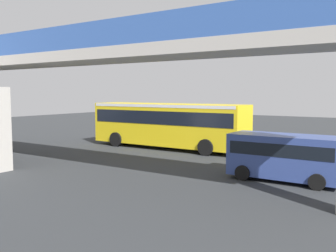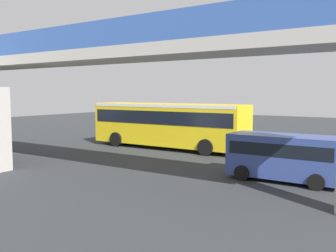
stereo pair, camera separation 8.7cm
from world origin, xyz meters
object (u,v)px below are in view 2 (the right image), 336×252
(city_bus, at_px, (168,122))
(traffic_sign, at_px, (210,119))
(parked_van, at_px, (284,154))
(bicycle_red, at_px, (255,160))
(bicycle_green, at_px, (282,158))
(pedestrian, at_px, (145,129))

(city_bus, xyz_separation_m, traffic_sign, (-1.25, -4.15, 0.01))
(city_bus, height_order, parked_van, city_bus)
(bicycle_red, height_order, traffic_sign, traffic_sign)
(parked_van, relative_size, bicycle_green, 2.71)
(parked_van, xyz_separation_m, bicycle_green, (1.09, -3.46, -0.81))
(bicycle_red, bearing_deg, parked_van, 134.93)
(parked_van, bearing_deg, bicycle_red, -45.07)
(parked_van, height_order, pedestrian, parked_van)
(bicycle_red, bearing_deg, pedestrian, -27.93)
(bicycle_red, distance_m, traffic_sign, 9.75)
(city_bus, relative_size, pedestrian, 6.44)
(parked_van, distance_m, bicycle_green, 3.72)
(parked_van, distance_m, traffic_sign, 12.61)
(pedestrian, height_order, traffic_sign, traffic_sign)
(city_bus, height_order, traffic_sign, city_bus)
(parked_van, distance_m, pedestrian, 16.45)
(bicycle_green, height_order, bicycle_red, same)
(city_bus, relative_size, parked_van, 2.40)
(city_bus, distance_m, parked_van, 11.01)
(city_bus, xyz_separation_m, pedestrian, (4.42, -3.26, -1.00))
(city_bus, xyz_separation_m, parked_van, (-9.68, 5.21, -0.70))
(parked_van, bearing_deg, traffic_sign, -48.00)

